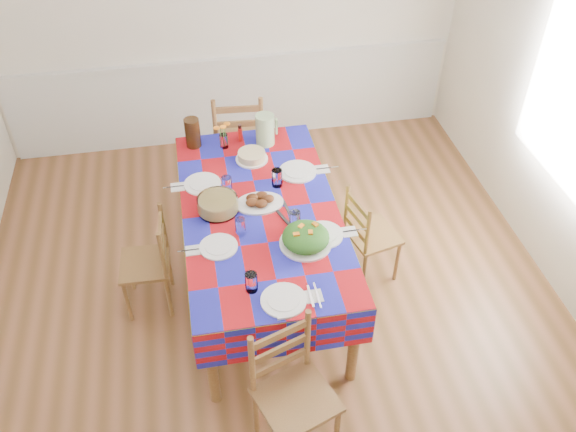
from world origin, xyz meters
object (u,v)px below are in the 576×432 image
object	(u,v)px
chair_near	(292,394)
chair_left	(150,263)
dining_table	(261,219)
green_pitcher	(265,130)
chair_far	(239,142)
meat_platter	(259,201)
tea_pitcher	(193,133)
chair_right	(368,236)

from	to	relation	value
chair_near	chair_left	xyz separation A→B (m)	(-0.82, 1.31, -0.06)
dining_table	green_pitcher	size ratio (longest dim) A/B	7.95
chair_far	meat_platter	bearing A→B (deg)	94.63
green_pitcher	chair_left	distance (m)	1.40
green_pitcher	tea_pitcher	size ratio (longest dim) A/B	1.06
chair_far	chair_right	xyz separation A→B (m)	(0.84, -1.32, -0.10)
dining_table	tea_pitcher	distance (m)	1.01
dining_table	chair_right	xyz separation A→B (m)	(0.84, -0.01, -0.30)
chair_near	chair_far	bearing A→B (deg)	69.98
chair_near	chair_far	distance (m)	2.63
tea_pitcher	chair_left	distance (m)	1.12
tea_pitcher	chair_near	size ratio (longest dim) A/B	0.25
chair_near	chair_left	bearing A→B (deg)	102.28
meat_platter	chair_far	bearing A→B (deg)	90.31
meat_platter	chair_right	bearing A→B (deg)	-4.85
green_pitcher	chair_right	size ratio (longest dim) A/B	0.31
dining_table	green_pitcher	xyz separation A→B (m)	(0.17, 0.83, 0.22)
tea_pitcher	chair_far	xyz separation A→B (m)	(0.41, 0.41, -0.42)
chair_right	dining_table	bearing A→B (deg)	75.23
chair_far	tea_pitcher	bearing A→B (deg)	49.64
green_pitcher	tea_pitcher	bearing A→B (deg)	172.73
tea_pitcher	chair_right	bearing A→B (deg)	-36.01
dining_table	meat_platter	world-z (taller)	meat_platter
green_pitcher	chair_left	bearing A→B (deg)	-140.59
chair_right	green_pitcher	bearing A→B (deg)	24.69
dining_table	chair_near	xyz separation A→B (m)	(-0.02, -1.32, -0.24)
green_pitcher	chair_left	xyz separation A→B (m)	(-1.01, -0.83, -0.52)
tea_pitcher	chair_near	distance (m)	2.30
chair_far	green_pitcher	bearing A→B (deg)	113.81
chair_far	chair_right	size ratio (longest dim) A/B	1.24
tea_pitcher	chair_left	xyz separation A→B (m)	(-0.43, -0.90, -0.51)
chair_left	dining_table	bearing A→B (deg)	92.80
dining_table	chair_near	distance (m)	1.34
meat_platter	tea_pitcher	distance (m)	0.94
meat_platter	chair_right	distance (m)	0.94
meat_platter	chair_near	distance (m)	1.42
tea_pitcher	chair_right	world-z (taller)	tea_pitcher
dining_table	chair_near	bearing A→B (deg)	-90.67
chair_right	chair_far	bearing A→B (deg)	18.44
chair_near	chair_right	size ratio (longest dim) A/B	1.16
chair_far	chair_right	world-z (taller)	chair_far
meat_platter	green_pitcher	bearing A→B (deg)	77.80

